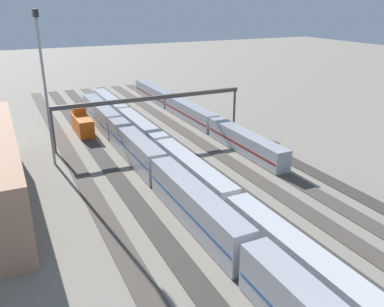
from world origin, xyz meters
TOP-DOWN VIEW (x-y plane):
  - ground_plane at (0.00, 0.00)m, footprint 400.00×400.00m
  - track_bed_0 at (0.00, -17.50)m, footprint 140.00×2.80m
  - track_bed_1 at (0.00, -12.50)m, footprint 140.00×2.80m
  - track_bed_2 at (0.00, -7.50)m, footprint 140.00×2.80m
  - track_bed_3 at (0.00, -2.50)m, footprint 140.00×2.80m
  - track_bed_4 at (0.00, 2.50)m, footprint 140.00×2.80m
  - track_bed_5 at (0.00, 7.50)m, footprint 140.00×2.80m
  - track_bed_6 at (0.00, 12.50)m, footprint 140.00×2.80m
  - track_bed_7 at (0.00, 17.50)m, footprint 140.00×2.80m
  - train_on_track_5 at (-8.81, 7.50)m, footprint 95.60×3.06m
  - train_on_track_6 at (23.82, 12.50)m, footprint 10.00×3.00m
  - train_on_track_4 at (2.22, 2.50)m, footprint 95.60×3.06m
  - train_on_track_1 at (22.59, -12.50)m, footprint 71.40×3.06m
  - light_mast_1 at (8.02, 20.57)m, footprint 2.80×0.70m
  - signal_gantry at (14.13, 0.00)m, footprint 0.70×40.00m

SIDE VIEW (x-z plane):
  - ground_plane at x=0.00m, z-range 0.00..0.00m
  - track_bed_0 at x=0.00m, z-range 0.00..0.12m
  - track_bed_1 at x=0.00m, z-range 0.00..0.12m
  - track_bed_2 at x=0.00m, z-range 0.00..0.12m
  - track_bed_3 at x=0.00m, z-range 0.00..0.12m
  - track_bed_4 at x=0.00m, z-range 0.00..0.12m
  - track_bed_5 at x=0.00m, z-range 0.00..0.12m
  - track_bed_6 at x=0.00m, z-range 0.00..0.12m
  - track_bed_7 at x=0.00m, z-range 0.00..0.12m
  - train_on_track_1 at x=22.59m, z-range 0.09..3.89m
  - train_on_track_4 at x=2.22m, z-range 0.10..3.90m
  - train_on_track_6 at x=23.82m, z-range -0.34..4.66m
  - train_on_track_5 at x=-8.81m, z-range 0.10..5.10m
  - signal_gantry at x=14.13m, z-range 3.33..12.13m
  - light_mast_1 at x=8.02m, z-range 3.65..29.22m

